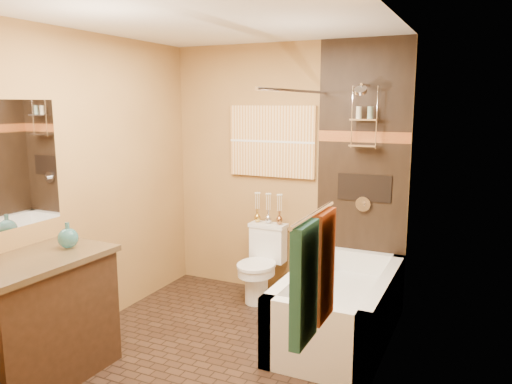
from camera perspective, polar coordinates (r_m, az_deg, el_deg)
The scene contains 22 objects.
floor at distance 4.05m, azimuth -5.21°, elevation -18.28°, with size 3.00×3.00×0.00m, color black.
wall_left at distance 4.36m, azimuth -19.26°, elevation 0.65°, with size 0.02×3.00×2.50m, color #A2783F.
wall_right at distance 3.20m, azimuth 13.34°, elevation -2.33°, with size 0.02×3.00×2.50m, color #A2783F.
wall_back at distance 4.96m, azimuth 3.31°, elevation 2.31°, with size 2.40×0.02×2.50m, color #A2783F.
wall_front at distance 2.49m, azimuth -23.42°, elevation -6.46°, with size 2.40×0.02×2.50m, color #A2783F.
ceiling at distance 3.61m, azimuth -5.88°, elevation 19.25°, with size 3.00×3.00×0.00m, color silver.
alcove_tile_back at distance 4.72m, azimuth 12.02°, elevation 1.70°, with size 0.85×0.01×2.50m, color black.
alcove_tile_right at distance 3.93m, azimuth 15.43°, elevation -0.14°, with size 0.01×1.50×2.50m, color black.
mosaic_band_back at distance 4.67m, azimuth 12.16°, elevation 6.17°, with size 0.85×0.01×0.10m, color #923A1A.
mosaic_band_right at distance 3.88m, azimuth 15.54°, elevation 5.26°, with size 0.01×1.50×0.10m, color #923A1A.
alcove_niche at distance 4.72m, azimuth 12.26°, elevation 0.47°, with size 0.50×0.01×0.25m, color black.
shower_fixtures at distance 4.57m, azimuth 12.21°, elevation 6.66°, with size 0.24×0.33×1.16m.
curtain_rod at distance 4.07m, azimuth 4.75°, elevation 11.44°, with size 0.03×0.03×1.55m, color silver.
towel_bar at distance 2.18m, azimuth 6.54°, elevation -2.57°, with size 0.02×0.02×0.55m, color silver.
towel_teal at distance 2.13m, azimuth 5.52°, elevation -10.40°, with size 0.05×0.22×0.52m, color #20596C.
towel_rust at distance 2.37m, azimuth 7.66°, elevation -8.35°, with size 0.05×0.22×0.52m, color maroon.
sunset_painting at distance 4.95m, azimuth 1.85°, elevation 5.80°, with size 0.90×0.04×0.70m, color #C97C2F.
bathtub at distance 4.30m, azimuth 9.53°, elevation -13.35°, with size 0.80×1.50×0.55m.
toilet at distance 4.96m, azimuth 0.62°, elevation -8.10°, with size 0.37×0.55×0.73m.
vanity at distance 3.87m, azimuth -23.60°, elevation -13.15°, with size 0.66×1.04×0.89m.
teal_bottle at distance 3.84m, azimuth -20.71°, elevation -4.66°, with size 0.15×0.15×0.23m, color #266C73, non-canonical shape.
bud_vases at distance 4.97m, azimuth 1.42°, elevation -1.78°, with size 0.30×0.06×0.30m.
Camera 1 is at (1.82, -3.07, 1.93)m, focal length 35.00 mm.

